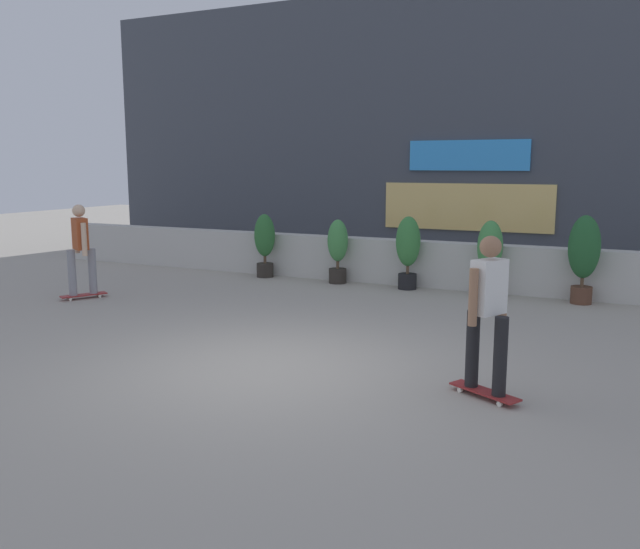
{
  "coord_description": "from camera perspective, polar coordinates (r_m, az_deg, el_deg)",
  "views": [
    {
      "loc": [
        3.89,
        -6.62,
        2.41
      ],
      "look_at": [
        0.0,
        1.5,
        0.9
      ],
      "focal_mm": 37.21,
      "sensor_mm": 36.0,
      "label": 1
    }
  ],
  "objects": [
    {
      "name": "skater_mid_plaza",
      "position": [
        12.59,
        -19.88,
        2.25
      ],
      "size": [
        0.57,
        0.8,
        1.7
      ],
      "color": "maroon",
      "rests_on": "ground"
    },
    {
      "name": "building_backdrop",
      "position": [
        17.08,
        12.7,
        12.1
      ],
      "size": [
        20.0,
        2.08,
        6.5
      ],
      "color": "#424751",
      "rests_on": "ground"
    },
    {
      "name": "potted_plant_3",
      "position": [
        12.5,
        14.4,
        1.79
      ],
      "size": [
        0.46,
        0.46,
        1.39
      ],
      "color": "#2D2823",
      "rests_on": "ground"
    },
    {
      "name": "potted_plant_2",
      "position": [
        12.89,
        7.58,
        2.31
      ],
      "size": [
        0.47,
        0.47,
        1.41
      ],
      "color": "black",
      "rests_on": "ground"
    },
    {
      "name": "planter_wall",
      "position": [
        13.35,
        8.38,
        0.97
      ],
      "size": [
        18.0,
        0.4,
        0.9
      ],
      "primitive_type": "cube",
      "color": "beige",
      "rests_on": "ground"
    },
    {
      "name": "potted_plant_1",
      "position": [
        13.43,
        1.53,
        2.29
      ],
      "size": [
        0.42,
        0.42,
        1.3
      ],
      "color": "#2D2823",
      "rests_on": "ground"
    },
    {
      "name": "ground_plane",
      "position": [
        8.04,
        -4.67,
        -7.94
      ],
      "size": [
        48.0,
        48.0,
        0.0
      ],
      "primitive_type": "plane",
      "color": "#A8A093"
    },
    {
      "name": "potted_plant_0",
      "position": [
        14.2,
        -4.78,
        2.83
      ],
      "size": [
        0.44,
        0.44,
        1.35
      ],
      "color": "#2D2823",
      "rests_on": "ground"
    },
    {
      "name": "skater_by_wall_left",
      "position": [
        6.97,
        14.25,
        -2.93
      ],
      "size": [
        0.8,
        0.55,
        1.7
      ],
      "color": "maroon",
      "rests_on": "ground"
    },
    {
      "name": "potted_plant_4",
      "position": [
        12.28,
        21.76,
        1.78
      ],
      "size": [
        0.53,
        0.53,
        1.54
      ],
      "color": "brown",
      "rests_on": "ground"
    }
  ]
}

